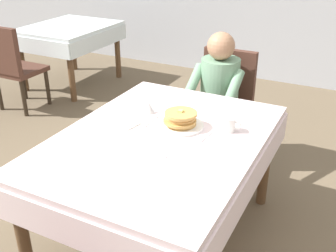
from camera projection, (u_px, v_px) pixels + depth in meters
ground_plane at (161, 237)px, 2.65m from camera, size 14.00×14.00×0.00m
dining_table_main at (160, 150)px, 2.36m from camera, size 1.12×1.52×0.74m
chair_diner at (224, 100)px, 3.36m from camera, size 0.44×0.45×0.93m
diner_person at (218, 90)px, 3.18m from camera, size 0.40×0.43×1.12m
plate_breakfast at (180, 126)px, 2.43m from camera, size 0.28×0.28×0.02m
breakfast_stack at (180, 118)px, 2.41m from camera, size 0.20×0.20×0.09m
cup_coffee at (229, 124)px, 2.36m from camera, size 0.11×0.08×0.08m
syrup_pitcher at (149, 107)px, 2.60m from camera, size 0.08×0.08×0.07m
fork_left_of_plate at (151, 121)px, 2.49m from camera, size 0.02×0.18×0.00m
knife_right_of_plate at (209, 134)px, 2.34m from camera, size 0.03×0.20×0.00m
spoon_near_edge at (154, 154)px, 2.14m from camera, size 0.15×0.03×0.00m
napkin_folded at (124, 123)px, 2.47m from camera, size 0.19×0.15×0.01m
background_table_far at (70, 35)px, 4.98m from camera, size 0.92×1.12×0.74m
background_chair_empty at (12, 63)px, 4.26m from camera, size 0.44×0.45×0.93m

